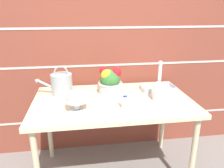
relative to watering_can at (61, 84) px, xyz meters
name	(u,v)px	position (x,y,z in m)	size (l,w,h in m)	color
brick_wall	(105,46)	(0.42, 0.29, 0.27)	(3.60, 0.08, 2.20)	brown
patio_table	(113,107)	(0.42, -0.19, -0.16)	(1.29, 0.77, 0.74)	beige
watering_can	(61,84)	(0.00, 0.00, 0.00)	(0.33, 0.18, 0.25)	#9EA3A8
crystal_pedestal_bowl	(76,99)	(0.13, -0.36, 0.00)	(0.17, 0.17, 0.13)	silver
flower_planter	(110,81)	(0.43, -0.04, 0.01)	(0.22, 0.22, 0.24)	#BCBCC1
glass_decanter	(159,88)	(0.79, -0.26, 0.01)	(0.09, 0.09, 0.33)	silver
figurine_vase	(125,101)	(0.48, -0.41, -0.02)	(0.06, 0.06, 0.18)	white
wire_tray	(158,89)	(0.87, -0.03, -0.08)	(0.31, 0.17, 0.04)	#B7B7BC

